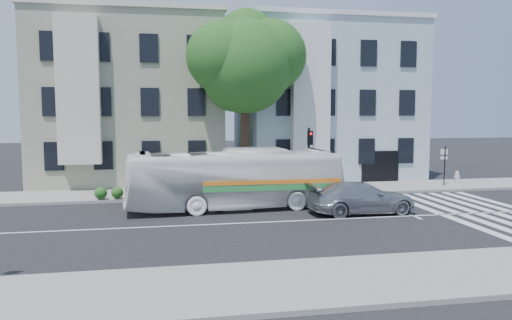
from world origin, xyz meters
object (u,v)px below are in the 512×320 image
object	(u,v)px
bus	(235,179)
fire_hydrant	(457,177)
sedan	(362,198)
traffic_signal	(309,152)

from	to	relation	value
bus	fire_hydrant	bearing A→B (deg)	-75.61
sedan	traffic_signal	world-z (taller)	traffic_signal
bus	fire_hydrant	world-z (taller)	bus
sedan	traffic_signal	xyz separation A→B (m)	(-1.12, 4.90, 1.78)
bus	sedan	bearing A→B (deg)	-114.28
bus	sedan	size ratio (longest dim) A/B	2.09
fire_hydrant	sedan	bearing A→B (deg)	-143.24
sedan	fire_hydrant	distance (m)	12.04
sedan	traffic_signal	bearing A→B (deg)	11.02
bus	sedan	world-z (taller)	bus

